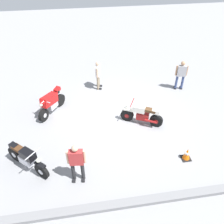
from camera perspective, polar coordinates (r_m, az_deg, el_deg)
ground_plane at (r=11.34m, az=2.81°, el=-0.78°), size 40.00×40.00×0.00m
curb_edge at (r=8.32m, az=9.42°, el=-20.31°), size 14.00×0.30×0.15m
motorcycle_red_sportbike at (r=11.53m, az=-14.62°, el=2.31°), size 1.20×1.75×1.14m
motorcycle_cream_vintage at (r=10.66m, az=7.30°, el=-0.67°), size 1.81×1.07×1.07m
motorcycle_black_cruiser at (r=9.22m, az=-20.06°, el=-10.54°), size 1.63×1.49×1.09m
person_in_white_shirt at (r=12.92m, az=-3.43°, el=9.31°), size 0.39×0.63×1.61m
person_in_gray_shirt at (r=13.31m, az=16.45°, el=8.94°), size 0.66×0.37×1.68m
person_in_red_shirt at (r=8.11m, az=-8.61°, el=-11.66°), size 0.66×0.35×1.68m
traffic_cone at (r=9.61m, az=17.77°, el=-9.68°), size 0.36×0.36×0.53m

